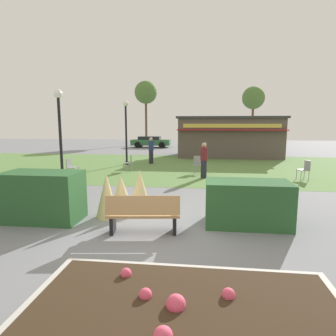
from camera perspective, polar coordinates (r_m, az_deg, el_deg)
The scene contains 22 objects.
ground_plane at distance 7.18m, azimuth -2.68°, elevation -12.21°, with size 80.00×80.00×0.00m, color slate.
lawn_patch at distance 17.63m, azimuth 3.21°, elevation 0.35°, with size 36.00×12.00×0.01m, color #5B8442.
flower_bed at distance 4.30m, azimuth 3.33°, elevation -26.43°, with size 4.39×2.42×0.32m.
park_bench at distance 6.87m, azimuth -4.88°, elevation -8.97°, with size 1.75×0.73×0.95m.
hedge_left at distance 8.42m, azimuth -23.40°, elevation -5.13°, with size 2.00×1.10×1.31m, color #28562B.
hedge_right at distance 7.66m, azimuth 15.33°, elevation -6.72°, with size 2.09×1.10×1.13m, color #28562B.
ornamental_grass_behind_left at distance 8.16m, azimuth -11.91°, elevation -5.34°, with size 0.63×0.63×1.22m, color #D1BC7F.
ornamental_grass_behind_right at distance 8.53m, azimuth -9.18°, elevation -5.13°, with size 0.75×0.75×1.08m, color #D1BC7F.
ornamental_grass_behind_center at distance 8.69m, azimuth -5.54°, elevation -4.34°, with size 0.67×0.67×1.21m, color #D1BC7F.
lamppost_mid at distance 13.15m, azimuth -20.50°, elevation 7.95°, with size 0.36×0.36×3.97m.
lamppost_far at distance 18.35m, azimuth -8.25°, elevation 8.46°, with size 0.36×0.36×3.97m.
trash_bin at distance 7.95m, azimuth 21.12°, elevation -7.63°, with size 0.52×0.52×0.81m, color #2D4233.
food_kiosk at distance 23.52m, azimuth 11.83°, elevation 6.08°, with size 7.98×4.70×3.10m.
cafe_chair_west at distance 14.77m, azimuth 25.30°, elevation -0.05°, with size 0.53×0.53×0.89m.
cafe_chair_east at distance 15.17m, azimuth 5.94°, elevation 0.95°, with size 0.49×0.49×0.89m.
cafe_chair_center at distance 15.94m, azimuth -7.67°, elevation 1.30°, with size 0.57×0.57×0.89m.
cafe_chair_north at distance 14.90m, azimuth -18.56°, elevation 0.40°, with size 0.47×0.47×0.89m.
person_strolling at distance 13.79m, azimuth 7.06°, elevation 1.55°, with size 0.34×0.34×1.69m.
person_standing at distance 18.76m, azimuth -3.35°, elevation 3.49°, with size 0.34×0.34×1.69m.
parked_car_west_slot at distance 31.89m, azimuth -3.43°, elevation 5.24°, with size 4.22×2.10×1.20m.
tree_left_bg at distance 37.35m, azimuth -4.38°, elevation 14.49°, with size 2.80×2.80×7.81m.
tree_right_bg at distance 38.75m, azimuth 16.42°, elevation 13.00°, with size 2.80×2.80×7.15m.
Camera 1 is at (1.14, -6.61, 2.56)m, focal length 31.04 mm.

